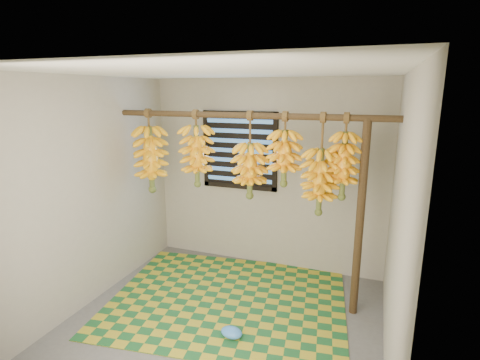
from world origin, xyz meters
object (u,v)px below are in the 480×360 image
at_px(plastic_bag, 232,332).
at_px(banana_bunch_e, 320,182).
at_px(woven_mat, 228,299).
at_px(banana_bunch_c, 250,171).
at_px(support_post, 360,221).
at_px(banana_bunch_d, 284,158).
at_px(banana_bunch_b, 197,156).
at_px(banana_bunch_f, 344,166).
at_px(banana_bunch_a, 151,159).

distance_m(plastic_bag, banana_bunch_e, 1.67).
xyz_separation_m(woven_mat, banana_bunch_c, (0.17, 0.24, 1.42)).
relative_size(plastic_bag, banana_bunch_c, 0.24).
bearing_deg(banana_bunch_c, woven_mat, -125.11).
xyz_separation_m(woven_mat, banana_bunch_e, (0.91, 0.24, 1.36)).
bearing_deg(support_post, banana_bunch_d, 180.00).
relative_size(banana_bunch_d, banana_bunch_e, 0.74).
relative_size(banana_bunch_b, banana_bunch_e, 0.83).
height_order(banana_bunch_b, banana_bunch_f, same).
xyz_separation_m(banana_bunch_b, banana_bunch_d, (0.99, 0.00, 0.04)).
xyz_separation_m(woven_mat, banana_bunch_b, (-0.45, 0.24, 1.54)).
bearing_deg(banana_bunch_e, banana_bunch_c, 180.00).
relative_size(banana_bunch_a, banana_bunch_b, 1.14).
height_order(banana_bunch_b, banana_bunch_e, same).
bearing_deg(banana_bunch_d, banana_bunch_c, 180.00).
distance_m(banana_bunch_b, banana_bunch_c, 0.63).
relative_size(woven_mat, banana_bunch_d, 3.32).
bearing_deg(support_post, banana_bunch_c, 180.00).
height_order(support_post, woven_mat, support_post).
distance_m(woven_mat, banana_bunch_a, 1.82).
relative_size(woven_mat, banana_bunch_a, 2.60).
bearing_deg(woven_mat, banana_bunch_d, 23.88).
distance_m(plastic_bag, banana_bunch_d, 1.76).
bearing_deg(banana_bunch_a, banana_bunch_f, 0.00).
relative_size(support_post, banana_bunch_a, 2.08).
xyz_separation_m(plastic_bag, banana_bunch_f, (0.84, 0.83, 1.49)).
bearing_deg(banana_bunch_b, banana_bunch_f, 0.00).
relative_size(woven_mat, banana_bunch_c, 2.72).
bearing_deg(banana_bunch_e, plastic_bag, -127.14).
xyz_separation_m(woven_mat, banana_bunch_f, (1.12, 0.24, 1.54)).
xyz_separation_m(banana_bunch_a, banana_bunch_f, (2.18, 0.00, 0.07)).
xyz_separation_m(woven_mat, banana_bunch_d, (0.54, 0.24, 1.58)).
bearing_deg(banana_bunch_a, banana_bunch_b, -0.00).
bearing_deg(woven_mat, banana_bunch_f, 11.92).
relative_size(banana_bunch_b, banana_bunch_d, 1.12).
height_order(support_post, plastic_bag, support_post).
relative_size(woven_mat, banana_bunch_b, 2.96).
distance_m(banana_bunch_b, banana_bunch_d, 0.99).
xyz_separation_m(banana_bunch_c, banana_bunch_e, (0.74, 0.00, -0.06)).
bearing_deg(banana_bunch_f, banana_bunch_a, 180.00).
distance_m(banana_bunch_d, banana_bunch_f, 0.59).
distance_m(support_post, woven_mat, 1.66).
xyz_separation_m(banana_bunch_a, banana_bunch_c, (1.22, 0.00, -0.04)).
relative_size(plastic_bag, banana_bunch_e, 0.21).
height_order(plastic_bag, banana_bunch_b, banana_bunch_b).
distance_m(banana_bunch_b, banana_bunch_f, 1.58).
distance_m(banana_bunch_b, banana_bunch_e, 1.37).
xyz_separation_m(banana_bunch_c, banana_bunch_f, (0.96, 0.00, 0.12)).
distance_m(banana_bunch_d, banana_bunch_e, 0.43).
height_order(support_post, banana_bunch_f, banana_bunch_f).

